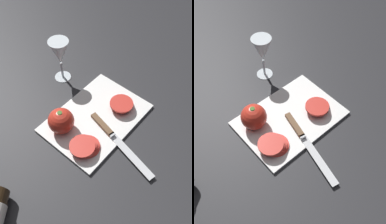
# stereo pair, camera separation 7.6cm
# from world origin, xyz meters

# --- Properties ---
(ground_plane) EXTENTS (3.00, 3.00, 0.00)m
(ground_plane) POSITION_xyz_m (0.00, 0.00, 0.00)
(ground_plane) COLOR #28282B
(cutting_board) EXTENTS (0.35, 0.25, 0.01)m
(cutting_board) POSITION_xyz_m (0.04, 0.02, 0.01)
(cutting_board) COLOR white
(cutting_board) RESTS_ON ground_plane
(wine_glass) EXTENTS (0.08, 0.08, 0.18)m
(wine_glass) POSITION_xyz_m (0.12, 0.25, 0.12)
(wine_glass) COLOR silver
(wine_glass) RESTS_ON ground_plane
(whole_tomato) EXTENTS (0.09, 0.09, 0.09)m
(whole_tomato) POSITION_xyz_m (-0.07, 0.07, 0.05)
(whole_tomato) COLOR red
(whole_tomato) RESTS_ON cutting_board
(knife) EXTENTS (0.09, 0.29, 0.01)m
(knife) POSITION_xyz_m (0.02, -0.06, 0.02)
(knife) COLOR silver
(knife) RESTS_ON cutting_board
(tomato_slice_stack_near) EXTENTS (0.10, 0.09, 0.03)m
(tomato_slice_stack_near) POSITION_xyz_m (0.14, -0.02, 0.02)
(tomato_slice_stack_near) COLOR red
(tomato_slice_stack_near) RESTS_ON cutting_board
(tomato_slice_stack_far) EXTENTS (0.10, 0.09, 0.03)m
(tomato_slice_stack_far) POSITION_xyz_m (-0.08, -0.04, 0.02)
(tomato_slice_stack_far) COLOR red
(tomato_slice_stack_far) RESTS_ON cutting_board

